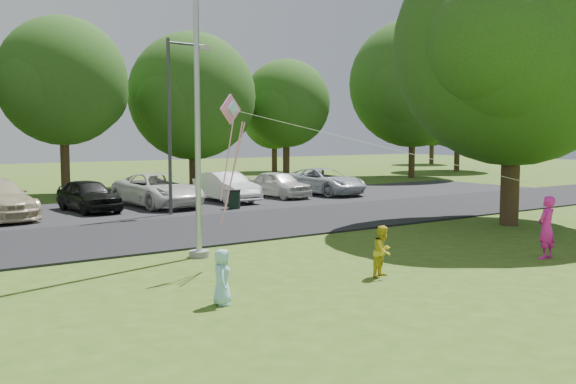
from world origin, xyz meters
TOP-DOWN VIEW (x-y plane):
  - ground at (0.00, 0.00)m, footprint 120.00×120.00m
  - park_road at (0.00, 9.00)m, footprint 60.00×6.00m
  - parking_strip at (0.00, 15.50)m, footprint 42.00×7.00m
  - flagpole at (-3.50, 5.00)m, footprint 0.50×0.50m
  - street_lamp at (-0.38, 12.83)m, footprint 1.85×0.30m
  - trash_can at (2.22, 13.00)m, footprint 0.51×0.51m
  - big_tree at (7.54, 3.94)m, footprint 8.71×7.91m
  - tree_row at (1.59, 24.23)m, footprint 64.35×11.94m
  - horizon_trees at (4.06, 33.88)m, footprint 77.46×7.20m
  - parked_cars at (-0.17, 15.49)m, footprint 20.04×5.34m
  - woman at (3.38, -0.11)m, footprint 0.59×0.42m
  - child_yellow at (-1.28, 0.75)m, footprint 0.65×0.58m
  - child_blue at (-5.24, 0.74)m, footprint 0.53×0.59m
  - kite at (-3.39, 3.24)m, footprint 7.25×3.72m

SIDE VIEW (x-z plane):
  - ground at x=0.00m, z-range 0.00..0.00m
  - park_road at x=0.00m, z-range 0.00..0.06m
  - parking_strip at x=0.00m, z-range 0.00..0.06m
  - trash_can at x=2.22m, z-range 0.00..0.82m
  - child_blue at x=-5.24m, z-range 0.00..1.02m
  - child_yellow at x=-1.28m, z-range 0.00..1.11m
  - parked_cars at x=-0.17m, z-range 0.02..1.43m
  - woman at x=3.38m, z-range 0.00..1.55m
  - kite at x=-3.39m, z-range 1.71..4.64m
  - street_lamp at x=-0.38m, z-range 0.66..7.22m
  - flagpole at x=-3.50m, z-range -0.83..9.17m
  - horizon_trees at x=4.06m, z-range 0.79..7.81m
  - tree_row at x=1.59m, z-range 0.27..11.15m
  - big_tree at x=7.54m, z-range 0.82..10.73m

